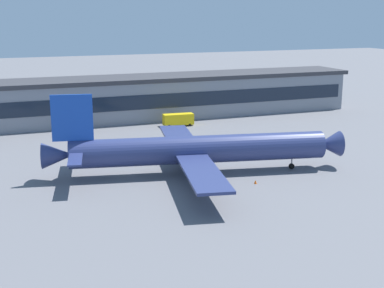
{
  "coord_description": "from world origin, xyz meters",
  "views": [
    {
      "loc": [
        -24.49,
        -97.77,
        30.63
      ],
      "look_at": [
        13.88,
        0.51,
        5.0
      ],
      "focal_mm": 50.81,
      "sensor_mm": 36.0,
      "label": 1
    }
  ],
  "objects_px": {
    "pushback_tractor": "(79,129)",
    "traffic_cone_1": "(202,189)",
    "fuel_truck": "(179,119)",
    "airliner": "(195,150)",
    "baggage_tug": "(79,136)",
    "traffic_cone_0": "(255,182)"
  },
  "relations": [
    {
      "from": "fuel_truck",
      "to": "airliner",
      "type": "bearing_deg",
      "value": -106.1
    },
    {
      "from": "traffic_cone_1",
      "to": "baggage_tug",
      "type": "bearing_deg",
      "value": 105.5
    },
    {
      "from": "airliner",
      "to": "pushback_tractor",
      "type": "xyz_separation_m",
      "value": [
        -14.65,
        45.67,
        -3.75
      ]
    },
    {
      "from": "fuel_truck",
      "to": "baggage_tug",
      "type": "bearing_deg",
      "value": -165.41
    },
    {
      "from": "pushback_tractor",
      "to": "airliner",
      "type": "bearing_deg",
      "value": -72.21
    },
    {
      "from": "fuel_truck",
      "to": "pushback_tractor",
      "type": "distance_m",
      "value": 27.5
    },
    {
      "from": "traffic_cone_0",
      "to": "traffic_cone_1",
      "type": "distance_m",
      "value": 10.84
    },
    {
      "from": "fuel_truck",
      "to": "traffic_cone_1",
      "type": "height_order",
      "value": "fuel_truck"
    },
    {
      "from": "fuel_truck",
      "to": "traffic_cone_0",
      "type": "height_order",
      "value": "fuel_truck"
    },
    {
      "from": "airliner",
      "to": "traffic_cone_1",
      "type": "distance_m",
      "value": 11.75
    },
    {
      "from": "baggage_tug",
      "to": "traffic_cone_1",
      "type": "relative_size",
      "value": 5.61
    },
    {
      "from": "traffic_cone_0",
      "to": "baggage_tug",
      "type": "bearing_deg",
      "value": 117.04
    },
    {
      "from": "fuel_truck",
      "to": "baggage_tug",
      "type": "xyz_separation_m",
      "value": [
        -28.77,
        -7.49,
        -0.8
      ]
    },
    {
      "from": "pushback_tractor",
      "to": "traffic_cone_1",
      "type": "relative_size",
      "value": 7.61
    },
    {
      "from": "pushback_tractor",
      "to": "traffic_cone_0",
      "type": "relative_size",
      "value": 7.85
    },
    {
      "from": "airliner",
      "to": "pushback_tractor",
      "type": "distance_m",
      "value": 48.11
    },
    {
      "from": "pushback_tractor",
      "to": "baggage_tug",
      "type": "relative_size",
      "value": 1.36
    },
    {
      "from": "airliner",
      "to": "traffic_cone_0",
      "type": "bearing_deg",
      "value": -51.57
    },
    {
      "from": "baggage_tug",
      "to": "traffic_cone_1",
      "type": "bearing_deg",
      "value": -74.5
    },
    {
      "from": "airliner",
      "to": "fuel_truck",
      "type": "height_order",
      "value": "airliner"
    },
    {
      "from": "airliner",
      "to": "baggage_tug",
      "type": "height_order",
      "value": "airliner"
    },
    {
      "from": "fuel_truck",
      "to": "baggage_tug",
      "type": "relative_size",
      "value": 2.21
    }
  ]
}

